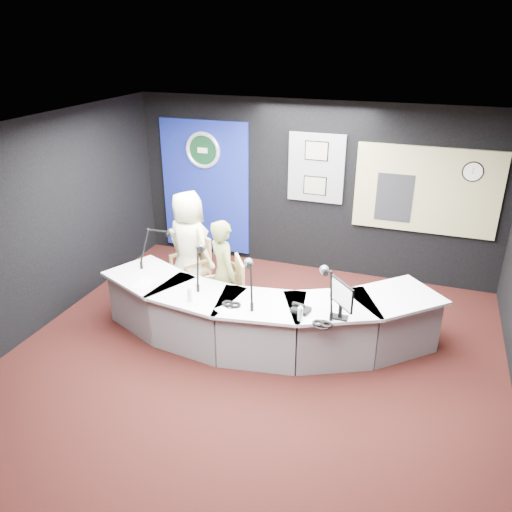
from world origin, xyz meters
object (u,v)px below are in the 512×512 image
(armchair_left, at_px, (190,265))
(person_woman, at_px, (224,274))
(broadcast_desk, at_px, (261,316))
(armchair_right, at_px, (224,290))
(person_man, at_px, (189,246))

(armchair_left, relative_size, person_woman, 0.68)
(broadcast_desk, height_order, person_woman, person_woman)
(armchair_left, bearing_deg, person_woman, -2.23)
(broadcast_desk, relative_size, armchair_right, 4.27)
(armchair_left, relative_size, person_man, 0.63)
(person_man, bearing_deg, armchair_right, 164.31)
(broadcast_desk, relative_size, armchair_left, 4.28)
(armchair_right, relative_size, person_woman, 0.69)
(broadcast_desk, height_order, person_man, person_man)
(broadcast_desk, distance_m, armchair_left, 1.64)
(broadcast_desk, bearing_deg, armchair_left, 149.43)
(broadcast_desk, height_order, armchair_left, armchair_left)
(person_man, height_order, person_woman, person_man)
(armchair_left, distance_m, person_woman, 1.03)
(person_man, relative_size, person_woman, 1.08)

